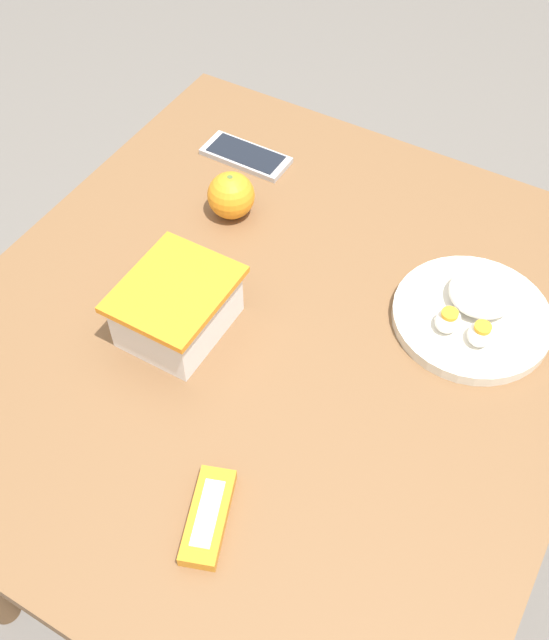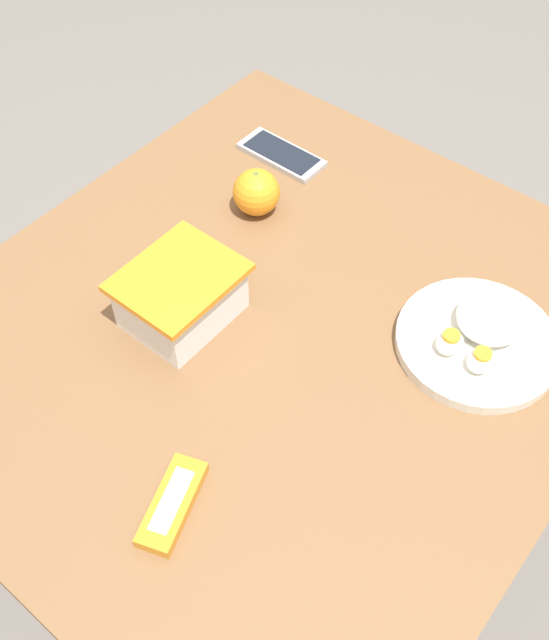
{
  "view_description": "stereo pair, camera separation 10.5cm",
  "coord_description": "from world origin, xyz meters",
  "px_view_note": "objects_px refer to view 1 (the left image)",
  "views": [
    {
      "loc": [
        -0.58,
        -0.34,
        1.56
      ],
      "look_at": [
        -0.01,
        -0.01,
        0.74
      ],
      "focal_mm": 42.0,
      "sensor_mm": 36.0,
      "label": 1
    },
    {
      "loc": [
        -0.52,
        -0.43,
        1.56
      ],
      "look_at": [
        -0.01,
        -0.01,
        0.74
      ],
      "focal_mm": 42.0,
      "sensor_mm": 36.0,
      "label": 2
    }
  ],
  "objects_px": {
    "candy_bar": "(208,516)",
    "cell_phone": "(246,156)",
    "food_container": "(178,310)",
    "orange_fruit": "(231,195)",
    "rice_plate": "(474,311)"
  },
  "relations": [
    {
      "from": "food_container",
      "to": "candy_bar",
      "type": "relative_size",
      "value": 1.28
    },
    {
      "from": "rice_plate",
      "to": "cell_phone",
      "type": "relative_size",
      "value": 1.47
    },
    {
      "from": "food_container",
      "to": "cell_phone",
      "type": "height_order",
      "value": "food_container"
    },
    {
      "from": "rice_plate",
      "to": "cell_phone",
      "type": "bearing_deg",
      "value": 72.83
    },
    {
      "from": "cell_phone",
      "to": "candy_bar",
      "type": "bearing_deg",
      "value": -152.37
    },
    {
      "from": "food_container",
      "to": "rice_plate",
      "type": "bearing_deg",
      "value": -58.03
    },
    {
      "from": "candy_bar",
      "to": "cell_phone",
      "type": "height_order",
      "value": "candy_bar"
    },
    {
      "from": "rice_plate",
      "to": "candy_bar",
      "type": "height_order",
      "value": "rice_plate"
    },
    {
      "from": "rice_plate",
      "to": "candy_bar",
      "type": "bearing_deg",
      "value": 160.25
    },
    {
      "from": "orange_fruit",
      "to": "rice_plate",
      "type": "distance_m",
      "value": 0.42
    },
    {
      "from": "food_container",
      "to": "orange_fruit",
      "type": "xyz_separation_m",
      "value": [
        0.24,
        0.06,
        -0.0
      ]
    },
    {
      "from": "food_container",
      "to": "candy_bar",
      "type": "xyz_separation_m",
      "value": [
        -0.23,
        -0.2,
        -0.03
      ]
    },
    {
      "from": "food_container",
      "to": "cell_phone",
      "type": "xyz_separation_m",
      "value": [
        0.37,
        0.12,
        -0.03
      ]
    },
    {
      "from": "food_container",
      "to": "orange_fruit",
      "type": "height_order",
      "value": "food_container"
    },
    {
      "from": "food_container",
      "to": "candy_bar",
      "type": "height_order",
      "value": "food_container"
    }
  ]
}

